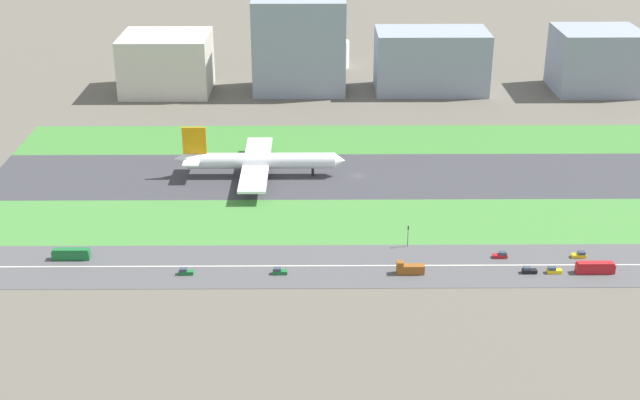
{
  "coord_description": "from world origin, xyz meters",
  "views": [
    {
      "loc": [
        -16.73,
        -306.83,
        125.51
      ],
      "look_at": [
        -14.74,
        -36.5,
        6.0
      ],
      "focal_mm": 48.52,
      "sensor_mm": 36.0,
      "label": 1
    }
  ],
  "objects": [
    {
      "name": "ground_plane",
      "position": [
        0.0,
        0.0,
        0.0
      ],
      "size": [
        800.0,
        800.0,
        0.0
      ],
      "primitive_type": "plane",
      "color": "#5B564C"
    },
    {
      "name": "runway",
      "position": [
        0.0,
        0.0,
        0.05
      ],
      "size": [
        280.0,
        46.0,
        0.1
      ],
      "primitive_type": "cube",
      "color": "#38383D",
      "rests_on": "ground_plane"
    },
    {
      "name": "grass_median_north",
      "position": [
        0.0,
        41.0,
        0.05
      ],
      "size": [
        280.0,
        36.0,
        0.1
      ],
      "primitive_type": "cube",
      "color": "#3D7A33",
      "rests_on": "ground_plane"
    },
    {
      "name": "grass_median_south",
      "position": [
        0.0,
        -41.0,
        0.05
      ],
      "size": [
        280.0,
        36.0,
        0.1
      ],
      "primitive_type": "cube",
      "color": "#427F38",
      "rests_on": "ground_plane"
    },
    {
      "name": "highway",
      "position": [
        0.0,
        -73.0,
        0.05
      ],
      "size": [
        280.0,
        28.0,
        0.1
      ],
      "primitive_type": "cube",
      "color": "#4C4C4F",
      "rests_on": "ground_plane"
    },
    {
      "name": "highway_centerline",
      "position": [
        0.0,
        -73.0,
        0.11
      ],
      "size": [
        266.0,
        0.5,
        0.01
      ],
      "primitive_type": "cube",
      "color": "silver",
      "rests_on": "highway"
    },
    {
      "name": "airliner",
      "position": [
        -38.52,
        0.0,
        6.23
      ],
      "size": [
        65.0,
        56.0,
        19.7
      ],
      "color": "white",
      "rests_on": "runway"
    },
    {
      "name": "bus_0",
      "position": [
        -92.27,
        -68.0,
        1.82
      ],
      "size": [
        11.6,
        2.5,
        3.5
      ],
      "color": "#19662D",
      "rests_on": "highway"
    },
    {
      "name": "car_5",
      "position": [
        47.92,
        -78.0,
        0.92
      ],
      "size": [
        4.4,
        1.8,
        2.0
      ],
      "rotation": [
        0.0,
        0.0,
        3.14
      ],
      "color": "black",
      "rests_on": "highway"
    },
    {
      "name": "car_1",
      "position": [
        41.46,
        -68.0,
        0.92
      ],
      "size": [
        4.4,
        1.8,
        2.0
      ],
      "color": "#B2191E",
      "rests_on": "highway"
    },
    {
      "name": "car_0",
      "position": [
        -27.3,
        -78.0,
        0.92
      ],
      "size": [
        4.4,
        1.8,
        2.0
      ],
      "rotation": [
        0.0,
        0.0,
        3.14
      ],
      "color": "#19662D",
      "rests_on": "highway"
    },
    {
      "name": "car_3",
      "position": [
        55.41,
        -78.0,
        0.92
      ],
      "size": [
        4.4,
        1.8,
        2.0
      ],
      "rotation": [
        0.0,
        0.0,
        3.14
      ],
      "color": "yellow",
      "rests_on": "highway"
    },
    {
      "name": "truck_0",
      "position": [
        11.88,
        -78.0,
        1.67
      ],
      "size": [
        8.4,
        2.5,
        4.0
      ],
      "rotation": [
        0.0,
        0.0,
        3.14
      ],
      "color": "brown",
      "rests_on": "highway"
    },
    {
      "name": "car_2",
      "position": [
        -55.51,
        -78.0,
        0.92
      ],
      "size": [
        4.4,
        1.8,
        2.0
      ],
      "rotation": [
        0.0,
        0.0,
        3.14
      ],
      "color": "#19662D",
      "rests_on": "highway"
    },
    {
      "name": "bus_1",
      "position": [
        67.87,
        -78.0,
        1.82
      ],
      "size": [
        11.6,
        2.5,
        3.5
      ],
      "rotation": [
        0.0,
        0.0,
        3.14
      ],
      "color": "#B2191E",
      "rests_on": "highway"
    },
    {
      "name": "car_4",
      "position": [
        66.03,
        -68.0,
        0.92
      ],
      "size": [
        4.4,
        1.8,
        2.0
      ],
      "color": "yellow",
      "rests_on": "highway"
    },
    {
      "name": "traffic_light",
      "position": [
        13.12,
        -60.01,
        4.29
      ],
      "size": [
        0.36,
        0.5,
        7.2
      ],
      "color": "#4C4C51",
      "rests_on": "highway"
    },
    {
      "name": "terminal_building",
      "position": [
        -90.0,
        114.0,
        14.21
      ],
      "size": [
        43.26,
        37.52,
        28.43
      ],
      "primitive_type": "cube",
      "color": "beige",
      "rests_on": "ground_plane"
    },
    {
      "name": "hangar_building",
      "position": [
        -23.93,
        114.0,
        23.21
      ],
      "size": [
        45.34,
        30.06,
        46.42
      ],
      "primitive_type": "cube",
      "color": "gray",
      "rests_on": "ground_plane"
    },
    {
      "name": "office_tower",
      "position": [
        41.68,
        114.0,
        15.14
      ],
      "size": [
        55.08,
        30.11,
        30.27
      ],
      "primitive_type": "cube",
      "color": "gray",
      "rests_on": "ground_plane"
    },
    {
      "name": "cargo_warehouse",
      "position": [
        123.78,
        114.0,
        15.38
      ],
      "size": [
        40.76,
        34.61,
        30.77
      ],
      "primitive_type": "cube",
      "color": "gray",
      "rests_on": "ground_plane"
    },
    {
      "name": "fuel_tank_west",
      "position": [
        -6.02,
        159.0,
        7.19
      ],
      "size": [
        17.5,
        17.5,
        14.39
      ],
      "primitive_type": "cylinder",
      "color": "silver",
      "rests_on": "ground_plane"
    }
  ]
}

